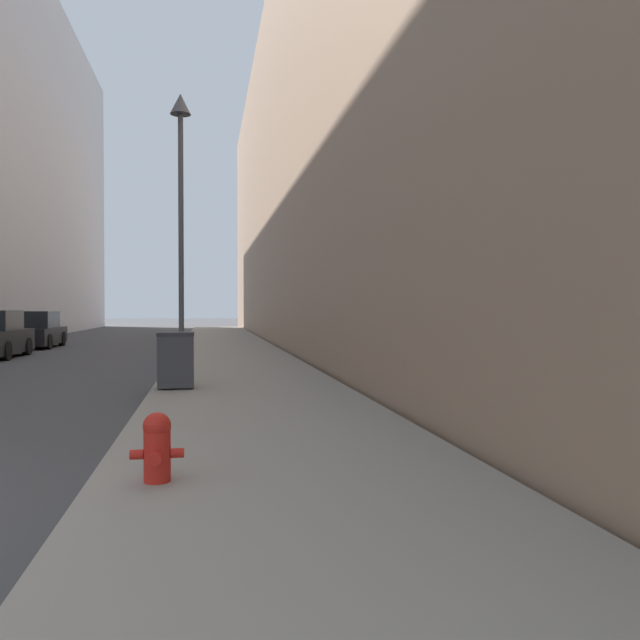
# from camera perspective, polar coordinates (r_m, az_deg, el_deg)

# --- Properties ---
(sidewalk_right) EXTENTS (3.90, 60.00, 0.13)m
(sidewalk_right) POSITION_cam_1_polar(r_m,az_deg,el_deg) (22.87, -8.11, -3.06)
(sidewalk_right) COLOR gray
(sidewalk_right) RESTS_ON ground
(building_right_stone) EXTENTS (12.00, 60.00, 17.29)m
(building_right_stone) POSITION_cam_1_polar(r_m,az_deg,el_deg) (32.79, 5.89, 13.29)
(building_right_stone) COLOR #9E7F66
(building_right_stone) RESTS_ON ground
(fire_hydrant) EXTENTS (0.48, 0.37, 0.64)m
(fire_hydrant) POSITION_cam_1_polar(r_m,az_deg,el_deg) (6.02, -14.67, -11.04)
(fire_hydrant) COLOR red
(fire_hydrant) RESTS_ON sidewalk_right
(trash_bin) EXTENTS (0.71, 0.61, 1.12)m
(trash_bin) POSITION_cam_1_polar(r_m,az_deg,el_deg) (12.69, -13.04, -3.54)
(trash_bin) COLOR #3D3D42
(trash_bin) RESTS_ON sidewalk_right
(lamppost) EXTENTS (0.49, 0.49, 6.69)m
(lamppost) POSITION_cam_1_polar(r_m,az_deg,el_deg) (15.57, -12.61, 12.41)
(lamppost) COLOR #4C4C51
(lamppost) RESTS_ON sidewalk_right
(parked_sedan_far) EXTENTS (1.92, 4.19, 1.58)m
(parked_sedan_far) POSITION_cam_1_polar(r_m,az_deg,el_deg) (29.68, -24.64, -0.93)
(parked_sedan_far) COLOR black
(parked_sedan_far) RESTS_ON ground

